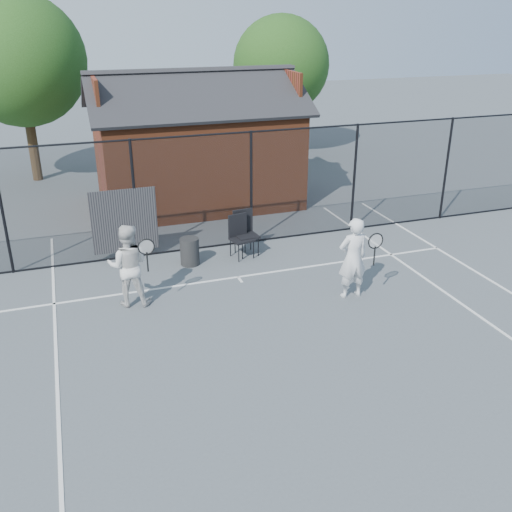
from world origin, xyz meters
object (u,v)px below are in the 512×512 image
object	(u,v)px
player_front	(353,258)
waste_bin	(190,251)
clubhouse	(196,153)
player_back	(128,265)
chair_right	(247,234)
chair_left	(242,238)

from	to	relation	value
player_front	waste_bin	size ratio (longest dim) A/B	2.65
clubhouse	player_back	size ratio (longest dim) A/B	3.65
chair_right	player_back	bearing A→B (deg)	-157.97
player_front	chair_left	bearing A→B (deg)	119.49
player_back	chair_right	xyz separation A→B (m)	(3.16, 1.76, -0.33)
clubhouse	chair_right	bearing A→B (deg)	-88.56
chair_right	clubhouse	bearing A→B (deg)	84.35
chair_left	chair_right	distance (m)	0.23
clubhouse	chair_left	bearing A→B (deg)	-90.61
player_back	chair_right	world-z (taller)	player_back
clubhouse	player_back	bearing A→B (deg)	-115.01
player_front	chair_right	xyz separation A→B (m)	(-1.42, 2.96, -0.35)
clubhouse	chair_left	world-z (taller)	clubhouse
player_front	clubhouse	bearing A→B (deg)	101.28
clubhouse	chair_left	size ratio (longest dim) A/B	6.08
player_back	clubhouse	bearing A→B (deg)	64.99
waste_bin	player_back	bearing A→B (deg)	-135.59
player_front	waste_bin	bearing A→B (deg)	136.17
player_back	chair_right	distance (m)	3.63
player_front	player_back	distance (m)	4.73
clubhouse	player_back	world-z (taller)	clubhouse
player_front	chair_left	distance (m)	3.26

